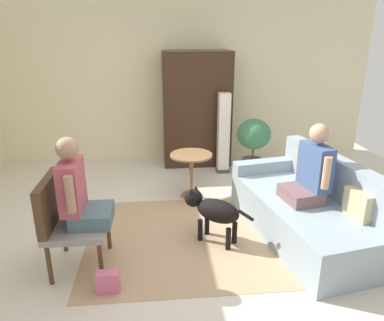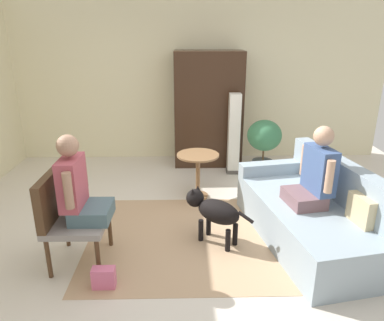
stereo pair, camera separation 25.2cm
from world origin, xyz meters
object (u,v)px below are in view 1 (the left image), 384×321
round_end_table (191,167)px  handbag (108,282)px  column_lamp (223,134)px  armoire_cabinet (197,109)px  person_on_couch (311,171)px  potted_plant (253,140)px  couch (308,210)px  person_on_armchair (78,191)px  dog (213,210)px  armchair (65,216)px

round_end_table → handbag: size_ratio=3.03×
column_lamp → armoire_cabinet: armoire_cabinet is taller
person_on_couch → potted_plant: 1.92m
couch → handbag: couch is taller
couch → potted_plant: size_ratio=2.31×
column_lamp → handbag: size_ratio=6.24×
person_on_armchair → couch: bearing=8.3°
column_lamp → potted_plant: bearing=-19.7°
couch → person_on_armchair: 2.49m
person_on_couch → person_on_armchair: person_on_armchair is taller
round_end_table → handbag: 2.14m
person_on_couch → person_on_armchair: 2.40m
person_on_armchair → handbag: person_on_armchair is taller
potted_plant → handbag: size_ratio=4.39×
dog → armoire_cabinet: bearing=87.8°
person_on_couch → handbag: 2.34m
dog → handbag: bearing=-144.4°
dog → potted_plant: bearing=63.9°
person_on_armchair → dog: bearing=13.9°
potted_plant → armoire_cabinet: armoire_cabinet is taller
round_end_table → potted_plant: (1.06, 0.75, 0.13)m
couch → round_end_table: couch is taller
couch → handbag: size_ratio=10.14×
couch → dog: (-1.09, -0.03, 0.07)m
round_end_table → column_lamp: column_lamp is taller
couch → person_on_couch: 0.49m
couch → person_on_couch: bearing=-141.7°
couch → column_lamp: size_ratio=1.62×
round_end_table → handbag: bearing=-115.9°
armchair → person_on_couch: 2.56m
armchair → potted_plant: armchair is taller
armchair → dog: (1.47, 0.33, -0.18)m
couch → potted_plant: 1.90m
column_lamp → armoire_cabinet: bearing=128.5°
armchair → person_on_armchair: size_ratio=1.10×
armoire_cabinet → handbag: armoire_cabinet is taller
couch → armchair: bearing=-172.2°
dog → armoire_cabinet: (0.10, 2.55, 0.58)m
handbag → armoire_cabinet: bearing=70.8°
dog → column_lamp: 2.14m
person_on_armchair → round_end_table: 1.93m
person_on_armchair → round_end_table: (1.20, 1.48, -0.36)m
column_lamp → armoire_cabinet: (-0.38, 0.48, 0.31)m
person_on_armchair → dog: (1.32, 0.33, -0.43)m
couch → armchair: size_ratio=2.25×
potted_plant → column_lamp: column_lamp is taller
armchair → person_on_armchair: person_on_armchair is taller
person_on_armchair → armoire_cabinet: bearing=63.7°
person_on_couch → armoire_cabinet: (-0.96, 2.54, 0.16)m
handbag → round_end_table: bearing=64.1°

